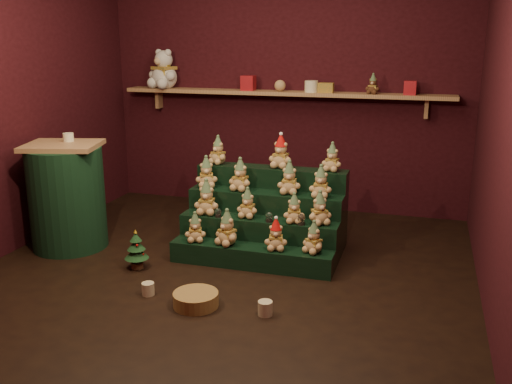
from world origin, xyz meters
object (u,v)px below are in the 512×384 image
(snow_globe_b, at_px, (269,217))
(mini_christmas_tree, at_px, (136,250))
(side_table, at_px, (67,197))
(brown_bear, at_px, (373,84))
(wicker_basket, at_px, (196,299))
(riser_tier_front, at_px, (251,257))
(mug_left, at_px, (148,289))
(snow_globe_a, at_px, (218,213))
(white_bear, at_px, (164,64))
(snow_globe_c, at_px, (301,219))
(mug_right, at_px, (265,308))

(snow_globe_b, relative_size, mini_christmas_tree, 0.25)
(side_table, relative_size, brown_bear, 4.89)
(wicker_basket, bearing_deg, riser_tier_front, 78.61)
(mug_left, relative_size, brown_bear, 0.48)
(wicker_basket, xyz_separation_m, brown_bear, (0.94, 2.50, 1.37))
(wicker_basket, height_order, brown_bear, brown_bear)
(riser_tier_front, height_order, snow_globe_a, snow_globe_a)
(wicker_basket, distance_m, white_bear, 3.25)
(snow_globe_c, distance_m, brown_bear, 1.87)
(snow_globe_a, height_order, mug_right, snow_globe_a)
(snow_globe_a, xyz_separation_m, wicker_basket, (0.19, -0.98, -0.35))
(snow_globe_a, bearing_deg, side_table, -172.79)
(snow_globe_c, relative_size, white_bear, 0.17)
(snow_globe_a, relative_size, snow_globe_b, 0.92)
(riser_tier_front, xyz_separation_m, snow_globe_a, (-0.35, 0.16, 0.31))
(side_table, distance_m, mini_christmas_tree, 0.95)
(mug_left, bearing_deg, snow_globe_b, 52.65)
(side_table, xyz_separation_m, brown_bear, (2.53, 1.70, 0.94))
(mug_left, xyz_separation_m, white_bear, (-0.97, 2.43, 1.54))
(mug_left, relative_size, white_bear, 0.18)
(snow_globe_b, distance_m, wicker_basket, 1.07)
(snow_globe_a, relative_size, wicker_basket, 0.24)
(snow_globe_a, distance_m, mug_left, 1.00)
(side_table, bearing_deg, snow_globe_c, -10.07)
(riser_tier_front, relative_size, mug_left, 14.64)
(snow_globe_b, relative_size, mug_left, 0.89)
(mug_right, bearing_deg, snow_globe_b, 104.06)
(wicker_basket, bearing_deg, side_table, 153.25)
(snow_globe_c, height_order, mug_left, snow_globe_c)
(brown_bear, bearing_deg, side_table, -136.72)
(riser_tier_front, height_order, snow_globe_c, snow_globe_c)
(mini_christmas_tree, height_order, brown_bear, brown_bear)
(snow_globe_c, relative_size, brown_bear, 0.47)
(snow_globe_c, height_order, mug_right, snow_globe_c)
(mini_christmas_tree, relative_size, wicker_basket, 1.04)
(mug_left, bearing_deg, mug_right, -3.49)
(snow_globe_c, distance_m, mug_left, 1.38)
(white_bear, bearing_deg, snow_globe_b, -20.33)
(brown_bear, bearing_deg, snow_globe_c, -95.01)
(riser_tier_front, xyz_separation_m, mug_right, (0.35, -0.81, -0.04))
(snow_globe_c, xyz_separation_m, white_bear, (-1.94, 1.53, 1.18))
(riser_tier_front, distance_m, mug_left, 0.95)
(mini_christmas_tree, height_order, mug_right, mini_christmas_tree)
(snow_globe_b, bearing_deg, side_table, -174.57)
(snow_globe_a, bearing_deg, snow_globe_c, 0.00)
(mini_christmas_tree, bearing_deg, white_bear, 107.84)
(riser_tier_front, distance_m, white_bear, 2.74)
(riser_tier_front, bearing_deg, wicker_basket, -101.39)
(riser_tier_front, height_order, side_table, side_table)
(white_bear, bearing_deg, wicker_basket, -38.81)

